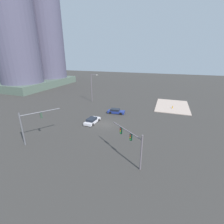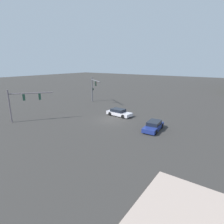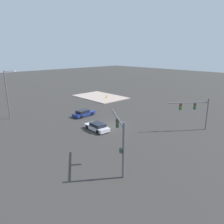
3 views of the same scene
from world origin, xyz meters
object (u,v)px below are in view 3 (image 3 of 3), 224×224
(sedan_car_approaching, at_px, (84,113))
(fire_hydrant_on_curb, at_px, (107,97))
(traffic_signal_opposite_side, at_px, (196,108))
(sedan_car_waiting_far, at_px, (97,127))
(traffic_signal_near_corner, at_px, (120,136))
(streetlamp_curved_arm, at_px, (8,92))

(sedan_car_approaching, xyz_separation_m, fire_hydrant_on_curb, (8.75, -13.80, -0.09))
(traffic_signal_opposite_side, height_order, fire_hydrant_on_curb, traffic_signal_opposite_side)
(sedan_car_approaching, relative_size, fire_hydrant_on_curb, 6.30)
(sedan_car_waiting_far, xyz_separation_m, fire_hydrant_on_curb, (16.38, -16.83, -0.09))
(traffic_signal_opposite_side, distance_m, sedan_car_waiting_far, 15.45)
(sedan_car_approaching, distance_m, fire_hydrant_on_curb, 16.34)
(traffic_signal_near_corner, xyz_separation_m, fire_hydrant_on_curb, (27.10, -22.63, -3.32))
(streetlamp_curved_arm, height_order, sedan_car_waiting_far, streetlamp_curved_arm)
(traffic_signal_opposite_side, distance_m, streetlamp_curved_arm, 31.99)
(sedan_car_approaching, bearing_deg, sedan_car_waiting_far, -116.28)
(traffic_signal_opposite_side, relative_size, fire_hydrant_on_curb, 7.27)
(traffic_signal_near_corner, height_order, streetlamp_curved_arm, streetlamp_curved_arm)
(streetlamp_curved_arm, bearing_deg, sedan_car_approaching, -43.27)
(fire_hydrant_on_curb, bearing_deg, traffic_signal_opposite_side, 167.92)
(traffic_signal_near_corner, relative_size, sedan_car_waiting_far, 1.25)
(sedan_car_waiting_far, bearing_deg, traffic_signal_near_corner, 154.96)
(sedan_car_waiting_far, bearing_deg, sedan_car_approaching, -18.29)
(traffic_signal_opposite_side, bearing_deg, sedan_car_waiting_far, -4.95)
(sedan_car_approaching, bearing_deg, fire_hydrant_on_curb, 27.73)
(traffic_signal_near_corner, distance_m, fire_hydrant_on_curb, 35.46)
(traffic_signal_opposite_side, xyz_separation_m, streetlamp_curved_arm, (25.98, 18.60, 1.51))
(traffic_signal_near_corner, xyz_separation_m, traffic_signal_opposite_side, (0.38, -16.91, -0.33))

